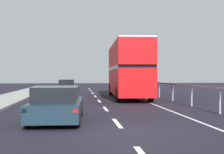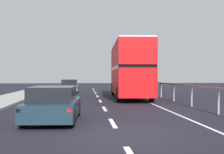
% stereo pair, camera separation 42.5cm
% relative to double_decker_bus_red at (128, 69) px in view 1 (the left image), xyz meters
% --- Properties ---
extents(ground_plane, '(75.77, 120.00, 0.10)m').
position_rel_double_decker_bus_red_xyz_m(ground_plane, '(-2.47, -14.14, -2.34)').
color(ground_plane, black).
extents(lane_paint_markings, '(3.30, 46.00, 0.01)m').
position_rel_double_decker_bus_red_xyz_m(lane_paint_markings, '(-0.55, -5.16, -2.29)').
color(lane_paint_markings, silver).
rests_on(lane_paint_markings, ground).
extents(bridge_side_railing, '(0.10, 42.00, 1.22)m').
position_rel_double_decker_bus_red_xyz_m(bridge_side_railing, '(2.56, -5.14, -1.32)').
color(bridge_side_railing, gray).
rests_on(bridge_side_railing, ground).
extents(double_decker_bus_red, '(2.87, 10.34, 4.28)m').
position_rel_double_decker_bus_red_xyz_m(double_decker_bus_red, '(0.00, 0.00, 0.00)').
color(double_decker_bus_red, red).
rests_on(double_decker_bus_red, ground).
extents(hatchback_car_near, '(2.02, 4.38, 1.35)m').
position_rel_double_decker_bus_red_xyz_m(hatchback_car_near, '(-4.71, -11.75, -1.64)').
color(hatchback_car_near, '#182935').
rests_on(hatchback_car_near, ground).
extents(sedan_car_ahead, '(1.80, 4.20, 1.35)m').
position_rel_double_decker_bus_red_xyz_m(sedan_car_ahead, '(-5.11, 8.03, -1.64)').
color(sedan_car_ahead, '#475057').
rests_on(sedan_car_ahead, ground).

